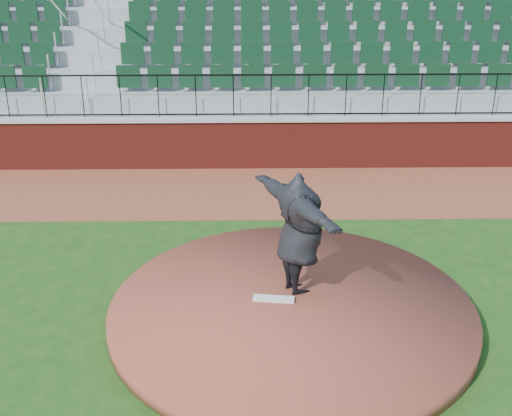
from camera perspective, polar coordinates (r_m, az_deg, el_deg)
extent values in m
plane|color=#1C4313|center=(10.83, 0.13, -9.55)|extent=(90.00, 90.00, 0.00)
cube|color=brown|center=(15.62, -0.23, 1.45)|extent=(34.00, 3.20, 0.01)
cube|color=maroon|center=(16.91, -0.31, 5.38)|extent=(34.00, 0.35, 1.20)
cube|color=#B7B7B7|center=(16.72, -0.31, 7.49)|extent=(34.00, 0.45, 0.10)
cube|color=maroon|center=(21.80, -0.49, 15.39)|extent=(34.00, 0.50, 5.50)
cylinder|color=brown|center=(10.86, 2.99, -8.67)|extent=(5.70, 5.70, 0.25)
cube|color=white|center=(10.92, 1.48, -7.55)|extent=(0.66, 0.25, 0.04)
imported|color=black|center=(10.73, 3.61, -2.13)|extent=(1.69, 2.55, 2.04)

